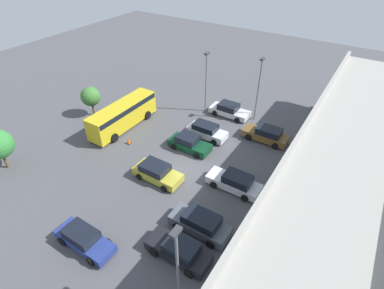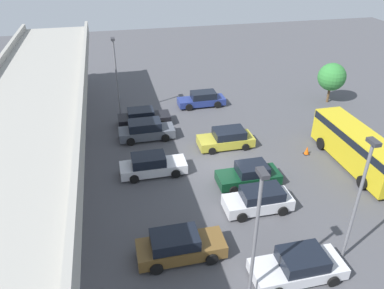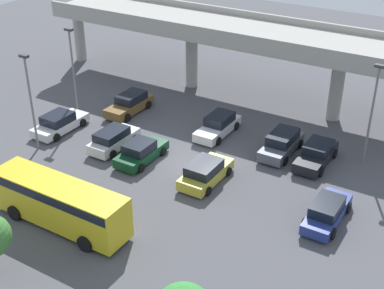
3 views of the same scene
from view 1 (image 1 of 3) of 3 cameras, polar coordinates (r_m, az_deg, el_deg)
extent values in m
plane|color=#4C4C51|center=(28.98, -1.23, -4.39)|extent=(93.68, 93.68, 0.00)
cube|color=#9E9B93|center=(22.30, 26.68, -3.58)|extent=(41.49, 6.76, 0.90)
cube|color=#9E9B93|center=(22.08, 19.22, 0.58)|extent=(41.49, 0.30, 0.55)
cylinder|color=#9E9B93|center=(42.13, 30.47, 8.78)|extent=(1.10, 1.10, 5.57)
cylinder|color=#9E9B93|center=(29.84, 27.34, -0.99)|extent=(1.10, 1.10, 5.57)
cylinder|color=#9E9B93|center=(19.70, 20.16, -22.26)|extent=(1.10, 1.10, 5.57)
cube|color=silver|center=(36.96, 7.16, 6.22)|extent=(1.95, 4.85, 0.64)
cube|color=black|center=(36.70, 6.98, 7.20)|extent=(1.79, 2.31, 0.69)
cylinder|color=black|center=(37.35, 9.90, 5.97)|extent=(0.22, 0.63, 0.63)
cylinder|color=black|center=(35.75, 8.58, 4.62)|extent=(0.22, 0.63, 0.63)
cylinder|color=black|center=(38.39, 5.80, 7.25)|extent=(0.22, 0.63, 0.63)
cylinder|color=black|center=(36.84, 4.35, 5.98)|extent=(0.22, 0.63, 0.63)
cube|color=brown|center=(33.16, 13.73, 1.64)|extent=(1.80, 4.83, 0.76)
cube|color=black|center=(32.69, 14.46, 2.49)|extent=(1.65, 2.58, 0.68)
cylinder|color=black|center=(32.93, 10.69, 1.37)|extent=(0.22, 0.70, 0.70)
cylinder|color=black|center=(34.38, 11.93, 2.85)|extent=(0.22, 0.70, 0.70)
cylinder|color=black|center=(32.24, 15.54, -0.30)|extent=(0.22, 0.70, 0.70)
cylinder|color=black|center=(33.72, 16.59, 1.29)|extent=(0.22, 0.70, 0.70)
cube|color=silver|center=(32.76, 2.90, 2.28)|extent=(1.75, 4.36, 0.76)
cube|color=black|center=(32.47, 2.57, 3.42)|extent=(1.61, 2.60, 0.62)
cylinder|color=black|center=(33.04, 5.70, 1.98)|extent=(0.22, 0.67, 0.67)
cylinder|color=black|center=(31.72, 4.18, 0.43)|extent=(0.22, 0.67, 0.67)
cylinder|color=black|center=(34.09, 1.67, 3.37)|extent=(0.22, 0.67, 0.67)
cylinder|color=black|center=(32.82, 0.06, 1.92)|extent=(0.22, 0.67, 0.67)
cube|color=#0C381E|center=(30.97, -0.42, -0.05)|extent=(1.84, 4.44, 0.70)
cube|color=black|center=(30.67, -0.81, 1.12)|extent=(1.70, 2.11, 0.67)
cylinder|color=black|center=(31.17, 2.64, -0.30)|extent=(0.22, 0.62, 0.62)
cylinder|color=black|center=(29.88, 0.82, -2.13)|extent=(0.22, 0.62, 0.62)
cylinder|color=black|center=(32.35, -1.57, 1.27)|extent=(0.22, 0.62, 0.62)
cylinder|color=black|center=(31.10, -3.50, -0.42)|extent=(0.22, 0.62, 0.62)
cube|color=silver|center=(26.83, 7.93, -7.35)|extent=(1.76, 4.84, 0.70)
cube|color=black|center=(26.26, 8.70, -6.50)|extent=(1.62, 2.42, 0.70)
cylinder|color=black|center=(26.81, 4.14, -7.64)|extent=(0.22, 0.66, 0.66)
cylinder|color=black|center=(28.01, 5.94, -5.45)|extent=(0.22, 0.66, 0.66)
cylinder|color=black|center=(26.00, 10.02, -10.02)|extent=(0.22, 0.66, 0.66)
cylinder|color=black|center=(27.23, 11.59, -7.64)|extent=(0.22, 0.66, 0.66)
cube|color=gold|center=(27.62, -6.51, -5.66)|extent=(1.93, 4.56, 0.72)
cube|color=black|center=(27.31, -7.08, -4.37)|extent=(1.77, 2.51, 0.65)
cylinder|color=black|center=(27.69, -2.91, -5.93)|extent=(0.22, 0.61, 0.61)
cylinder|color=black|center=(26.56, -5.35, -8.34)|extent=(0.22, 0.61, 0.61)
cylinder|color=black|center=(29.04, -7.51, -3.87)|extent=(0.22, 0.61, 0.61)
cylinder|color=black|center=(27.97, -10.03, -6.05)|extent=(0.22, 0.61, 0.61)
cube|color=#515660|center=(23.50, 1.46, -15.05)|extent=(1.81, 4.72, 0.74)
cube|color=black|center=(22.89, 1.79, -14.05)|extent=(1.67, 2.73, 0.72)
cylinder|color=black|center=(23.69, -2.90, -15.36)|extent=(0.22, 0.69, 0.69)
cylinder|color=black|center=(24.66, -0.38, -12.52)|extent=(0.22, 0.69, 0.69)
cylinder|color=black|center=(22.77, 3.50, -18.46)|extent=(0.22, 0.69, 0.69)
cylinder|color=black|center=(23.78, 5.79, -15.31)|extent=(0.22, 0.69, 0.69)
cube|color=black|center=(22.20, -2.63, -19.57)|extent=(1.80, 4.76, 0.72)
cube|color=black|center=(21.56, -2.02, -18.93)|extent=(1.66, 2.33, 0.62)
cylinder|color=black|center=(22.51, -7.31, -19.70)|extent=(0.22, 0.72, 0.72)
cylinder|color=black|center=(23.32, -4.38, -16.60)|extent=(0.22, 0.72, 0.72)
cylinder|color=black|center=(21.52, -0.61, -23.36)|extent=(0.22, 0.72, 0.72)
cylinder|color=black|center=(22.35, 2.13, -19.88)|extent=(0.22, 0.72, 0.72)
cube|color=navy|center=(23.97, -19.71, -16.90)|extent=(1.70, 4.78, 0.65)
cube|color=black|center=(23.59, -20.39, -15.67)|extent=(1.57, 2.48, 0.66)
cylinder|color=black|center=(23.57, -15.53, -17.62)|extent=(0.22, 0.72, 0.72)
cylinder|color=black|center=(23.04, -18.77, -20.34)|extent=(0.22, 0.72, 0.72)
cylinder|color=black|center=(25.22, -20.38, -14.20)|extent=(0.22, 0.72, 0.72)
cylinder|color=black|center=(24.73, -23.51, -16.60)|extent=(0.22, 0.72, 0.72)
cube|color=gold|center=(34.83, -12.99, 5.52)|extent=(9.01, 2.23, 2.58)
cube|color=black|center=(34.38, -13.20, 6.84)|extent=(8.83, 2.28, 0.57)
cylinder|color=black|center=(37.76, -11.15, 6.48)|extent=(0.98, 0.29, 0.98)
cylinder|color=black|center=(36.39, -8.47, 5.57)|extent=(0.98, 0.29, 0.98)
cylinder|color=black|center=(34.60, -17.25, 2.41)|extent=(0.98, 0.29, 0.98)
cylinder|color=black|center=(33.11, -14.58, 1.26)|extent=(0.98, 0.29, 0.98)
cylinder|color=slate|center=(35.17, 12.44, 9.84)|extent=(0.16, 0.16, 7.33)
cube|color=#333338|center=(33.71, 13.29, 15.55)|extent=(0.70, 0.35, 0.20)
cylinder|color=slate|center=(17.75, -2.71, -23.54)|extent=(0.16, 0.16, 7.20)
cube|color=#333338|center=(14.66, -3.13, -16.29)|extent=(0.70, 0.35, 0.20)
cylinder|color=slate|center=(36.27, 2.68, 11.41)|extent=(0.16, 0.16, 7.20)
cube|color=#333338|center=(34.87, 2.85, 16.92)|extent=(0.70, 0.35, 0.20)
cylinder|color=brown|center=(38.58, -18.29, 6.39)|extent=(0.24, 0.24, 1.52)
sphere|color=#3D7533|center=(37.79, -18.78, 8.65)|extent=(2.29, 2.29, 2.29)
cylinder|color=brown|center=(33.58, -32.00, -2.69)|extent=(0.24, 0.24, 1.56)
cube|color=black|center=(32.71, -11.93, 0.21)|extent=(0.44, 0.44, 0.04)
cone|color=#EA590F|center=(32.52, -12.00, 0.68)|extent=(0.40, 0.40, 0.70)
camera|label=2|loc=(41.59, 29.45, 28.09)|focal=35.00mm
camera|label=3|loc=(40.26, -63.13, 19.76)|focal=50.00mm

